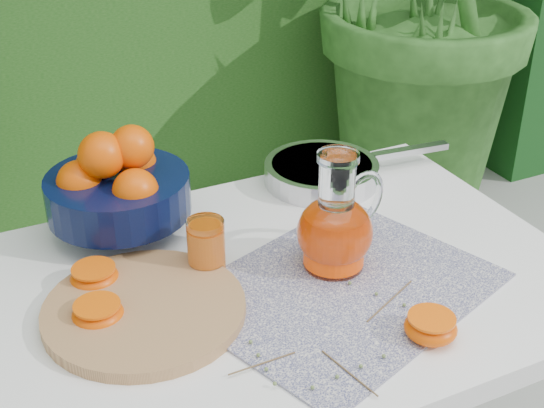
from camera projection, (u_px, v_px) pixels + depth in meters
name	position (u px, v px, depth m)	size (l,w,h in m)	color
white_table	(277.00, 317.00, 1.29)	(1.00, 0.70, 0.75)	white
placemat	(342.00, 289.00, 1.22)	(0.47, 0.36, 0.00)	#0C1046
cutting_board	(144.00, 310.00, 1.16)	(0.31, 0.31, 0.02)	#AC804E
fruit_bowl	(117.00, 186.00, 1.34)	(0.31, 0.31, 0.20)	black
juice_pitcher	(336.00, 228.00, 1.25)	(0.19, 0.16, 0.21)	white
juice_tumbler	(206.00, 247.00, 1.25)	(0.06, 0.06, 0.09)	white
saute_pan	(323.00, 171.00, 1.55)	(0.42, 0.26, 0.04)	silver
orange_halves	(203.00, 305.00, 1.16)	(0.53, 0.45, 0.04)	#D65802
thyme_sprigs	(339.00, 341.00, 1.10)	(0.36, 0.24, 0.01)	brown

